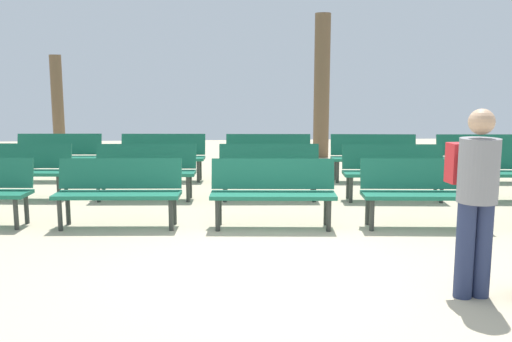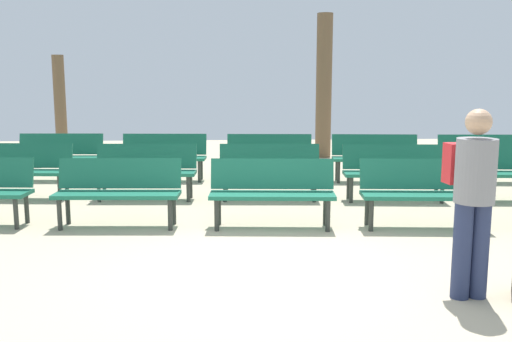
# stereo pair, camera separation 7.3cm
# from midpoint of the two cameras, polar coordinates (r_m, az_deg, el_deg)

# --- Properties ---
(ground_plane) EXTENTS (24.74, 24.74, 0.00)m
(ground_plane) POSITION_cam_midpoint_polar(r_m,az_deg,el_deg) (5.92, 1.81, -9.42)
(ground_plane) COLOR #BCAD8E
(bench_r0_c1) EXTENTS (1.62, 0.57, 0.87)m
(bench_r0_c1) POSITION_cam_midpoint_polar(r_m,az_deg,el_deg) (7.53, -13.44, -1.66)
(bench_r0_c1) COLOR #19664C
(bench_r0_c1) RESTS_ON ground_plane
(bench_r0_c2) EXTENTS (1.63, 0.60, 0.87)m
(bench_r0_c2) POSITION_cam_midpoint_polar(r_m,az_deg,el_deg) (7.29, 1.92, -1.77)
(bench_r0_c2) COLOR #19664C
(bench_r0_c2) RESTS_ON ground_plane
(bench_r0_c3) EXTENTS (1.63, 0.61, 0.87)m
(bench_r0_c3) POSITION_cam_midpoint_polar(r_m,az_deg,el_deg) (7.59, 16.80, -1.72)
(bench_r0_c3) COLOR #19664C
(bench_r0_c3) RESTS_ON ground_plane
(bench_r1_c0) EXTENTS (1.63, 0.61, 0.87)m
(bench_r1_c0) POSITION_cam_midpoint_polar(r_m,az_deg,el_deg) (9.82, -22.44, 0.37)
(bench_r1_c0) COLOR #19664C
(bench_r1_c0) RESTS_ON ground_plane
(bench_r1_c1) EXTENTS (1.62, 0.56, 0.87)m
(bench_r1_c1) POSITION_cam_midpoint_polar(r_m,az_deg,el_deg) (9.17, -10.83, 0.32)
(bench_r1_c1) COLOR #19664C
(bench_r1_c1) RESTS_ON ground_plane
(bench_r1_c2) EXTENTS (1.63, 0.58, 0.87)m
(bench_r1_c2) POSITION_cam_midpoint_polar(r_m,az_deg,el_deg) (9.00, 1.60, 0.32)
(bench_r1_c2) COLOR #19664C
(bench_r1_c2) RESTS_ON ground_plane
(bench_r1_c3) EXTENTS (1.63, 0.61, 0.87)m
(bench_r1_c3) POSITION_cam_midpoint_polar(r_m,az_deg,el_deg) (9.19, 13.99, 0.23)
(bench_r1_c3) COLOR #19664C
(bench_r1_c3) RESTS_ON ground_plane
(bench_r2_c0) EXTENTS (1.62, 0.57, 0.87)m
(bench_r2_c0) POSITION_cam_midpoint_polar(r_m,az_deg,el_deg) (11.38, -19.03, 1.67)
(bench_r2_c0) COLOR #19664C
(bench_r2_c0) RESTS_ON ground_plane
(bench_r2_c1) EXTENTS (1.63, 0.60, 0.87)m
(bench_r2_c1) POSITION_cam_midpoint_polar(r_m,az_deg,el_deg) (10.85, -9.10, 1.72)
(bench_r2_c1) COLOR #19664C
(bench_r2_c1) RESTS_ON ground_plane
(bench_r2_c2) EXTENTS (1.63, 0.60, 0.87)m
(bench_r2_c2) POSITION_cam_midpoint_polar(r_m,az_deg,el_deg) (10.66, 1.55, 1.70)
(bench_r2_c2) COLOR #19664C
(bench_r2_c2) RESTS_ON ground_plane
(bench_r2_c3) EXTENTS (1.64, 0.64, 0.87)m
(bench_r2_c3) POSITION_cam_midpoint_polar(r_m,az_deg,el_deg) (10.84, 12.12, 1.62)
(bench_r2_c3) COLOR #19664C
(bench_r2_c3) RESTS_ON ground_plane
(bench_r2_c4) EXTENTS (1.63, 0.59, 0.87)m
(bench_r2_c4) POSITION_cam_midpoint_polar(r_m,az_deg,el_deg) (11.37, 22.06, 1.50)
(bench_r2_c4) COLOR #19664C
(bench_r2_c4) RESTS_ON ground_plane
(tree_0) EXTENTS (0.38, 0.38, 3.48)m
(tree_0) POSITION_cam_midpoint_polar(r_m,az_deg,el_deg) (14.04, 7.01, 8.48)
(tree_0) COLOR brown
(tree_0) RESTS_ON ground_plane
(tree_1) EXTENTS (0.27, 0.27, 2.47)m
(tree_1) POSITION_cam_midpoint_polar(r_m,az_deg,el_deg) (14.04, -19.00, 5.98)
(tree_1) COLOR brown
(tree_1) RESTS_ON ground_plane
(visitor_with_backpack) EXTENTS (0.36, 0.54, 1.65)m
(visitor_with_backpack) POSITION_cam_midpoint_polar(r_m,az_deg,el_deg) (5.20, 21.36, -1.97)
(visitor_with_backpack) COLOR navy
(visitor_with_backpack) RESTS_ON ground_plane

